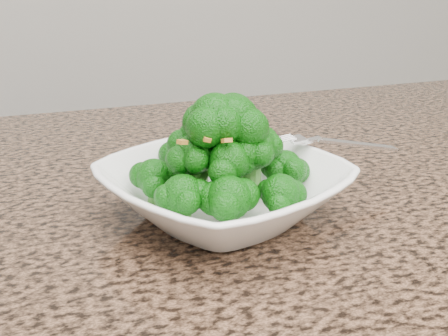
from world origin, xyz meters
name	(u,v)px	position (x,y,z in m)	size (l,w,h in m)	color
granite_counter	(190,269)	(0.00, 0.30, 0.89)	(1.64, 1.04, 0.03)	brown
bowl	(224,191)	(0.05, 0.36, 0.93)	(0.22, 0.22, 0.05)	white
broccoli_pile	(224,125)	(0.05, 0.36, 0.99)	(0.19, 0.19, 0.08)	#0E5F0A
garlic_topping	(224,78)	(0.05, 0.36, 1.03)	(0.11, 0.11, 0.01)	gold
fork	(315,140)	(0.16, 0.38, 0.96)	(0.16, 0.03, 0.01)	silver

